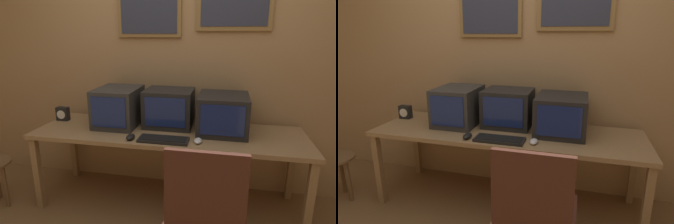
% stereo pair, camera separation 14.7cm
% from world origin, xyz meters
% --- Properties ---
extents(wall_back, '(8.00, 0.08, 2.60)m').
position_xyz_m(wall_back, '(0.00, 1.33, 1.31)').
color(wall_back, tan).
rests_on(wall_back, ground_plane).
extents(desk, '(2.31, 0.71, 0.71)m').
position_xyz_m(desk, '(0.00, 0.90, 0.64)').
color(desk, '#99754C').
rests_on(desk, ground_plane).
extents(monitor_left, '(0.37, 0.46, 0.34)m').
position_xyz_m(monitor_left, '(-0.48, 0.99, 0.88)').
color(monitor_left, '#333333').
rests_on(monitor_left, desk).
extents(monitor_center, '(0.43, 0.37, 0.33)m').
position_xyz_m(monitor_center, '(-0.02, 1.06, 0.87)').
color(monitor_center, black).
rests_on(monitor_center, desk).
extents(monitor_right, '(0.42, 0.47, 0.32)m').
position_xyz_m(monitor_right, '(0.46, 0.99, 0.87)').
color(monitor_right, black).
rests_on(monitor_right, desk).
extents(keyboard_main, '(0.40, 0.16, 0.03)m').
position_xyz_m(keyboard_main, '(0.01, 0.66, 0.72)').
color(keyboard_main, black).
rests_on(keyboard_main, desk).
extents(mouse_near_keyboard, '(0.06, 0.11, 0.03)m').
position_xyz_m(mouse_near_keyboard, '(0.28, 0.68, 0.72)').
color(mouse_near_keyboard, silver).
rests_on(mouse_near_keyboard, desk).
extents(mouse_far_corner, '(0.06, 0.11, 0.04)m').
position_xyz_m(mouse_far_corner, '(-0.25, 0.65, 0.73)').
color(mouse_far_corner, black).
rests_on(mouse_far_corner, desk).
extents(desk_clock, '(0.12, 0.07, 0.13)m').
position_xyz_m(desk_clock, '(-1.07, 1.00, 0.77)').
color(desk_clock, black).
rests_on(desk_clock, desk).
extents(office_chair, '(0.51, 0.51, 0.94)m').
position_xyz_m(office_chair, '(0.39, 0.15, 0.39)').
color(office_chair, black).
rests_on(office_chair, ground_plane).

